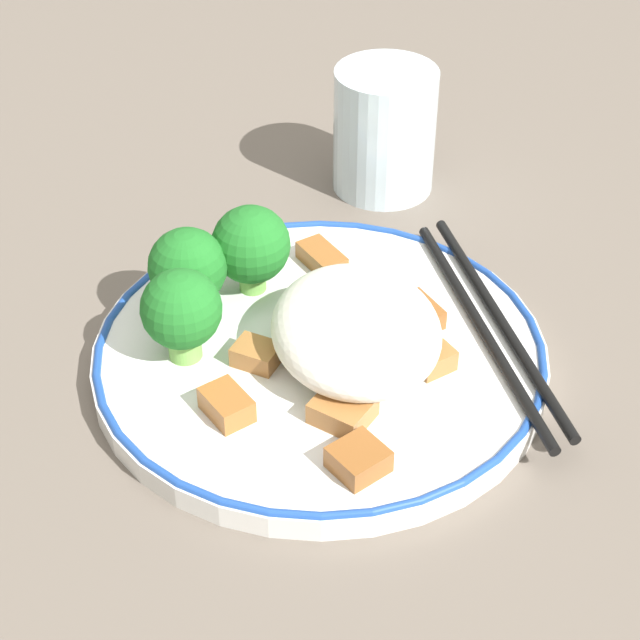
{
  "coord_description": "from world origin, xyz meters",
  "views": [
    {
      "loc": [
        0.46,
        -0.09,
        0.41
      ],
      "look_at": [
        0.0,
        0.0,
        0.03
      ],
      "focal_mm": 60.0,
      "sensor_mm": 36.0,
      "label": 1
    }
  ],
  "objects_px": {
    "broccoli_back_left": "(251,246)",
    "broccoli_back_center": "(188,267)",
    "chopsticks": "(492,326)",
    "plate": "(320,354)",
    "drinking_glass": "(384,130)",
    "broccoli_back_right": "(181,311)"
  },
  "relations": [
    {
      "from": "broccoli_back_left",
      "to": "broccoli_back_center",
      "type": "bearing_deg",
      "value": -74.33
    },
    {
      "from": "broccoli_back_right",
      "to": "drinking_glass",
      "type": "bearing_deg",
      "value": 138.14
    },
    {
      "from": "broccoli_back_left",
      "to": "drinking_glass",
      "type": "bearing_deg",
      "value": 137.48
    },
    {
      "from": "broccoli_back_center",
      "to": "chopsticks",
      "type": "bearing_deg",
      "value": 71.36
    },
    {
      "from": "broccoli_back_left",
      "to": "broccoli_back_right",
      "type": "height_order",
      "value": "same"
    },
    {
      "from": "broccoli_back_left",
      "to": "chopsticks",
      "type": "xyz_separation_m",
      "value": [
        0.07,
        0.13,
        -0.03
      ]
    },
    {
      "from": "broccoli_back_left",
      "to": "broccoli_back_center",
      "type": "xyz_separation_m",
      "value": [
        0.01,
        -0.04,
        -0.0
      ]
    },
    {
      "from": "broccoli_back_left",
      "to": "broccoli_back_center",
      "type": "distance_m",
      "value": 0.04
    },
    {
      "from": "broccoli_back_left",
      "to": "broccoli_back_right",
      "type": "bearing_deg",
      "value": -40.32
    },
    {
      "from": "chopsticks",
      "to": "drinking_glass",
      "type": "bearing_deg",
      "value": -174.85
    },
    {
      "from": "plate",
      "to": "chopsticks",
      "type": "bearing_deg",
      "value": 87.07
    },
    {
      "from": "broccoli_back_center",
      "to": "chopsticks",
      "type": "distance_m",
      "value": 0.18
    },
    {
      "from": "plate",
      "to": "broccoli_back_center",
      "type": "bearing_deg",
      "value": -127.29
    },
    {
      "from": "drinking_glass",
      "to": "broccoli_back_left",
      "type": "bearing_deg",
      "value": -42.52
    },
    {
      "from": "plate",
      "to": "chopsticks",
      "type": "height_order",
      "value": "chopsticks"
    },
    {
      "from": "broccoli_back_center",
      "to": "broccoli_back_left",
      "type": "bearing_deg",
      "value": 105.67
    },
    {
      "from": "chopsticks",
      "to": "broccoli_back_center",
      "type": "bearing_deg",
      "value": -108.64
    },
    {
      "from": "broccoli_back_right",
      "to": "drinking_glass",
      "type": "xyz_separation_m",
      "value": [
        -0.18,
        0.16,
        -0.0
      ]
    },
    {
      "from": "plate",
      "to": "drinking_glass",
      "type": "relative_size",
      "value": 2.92
    },
    {
      "from": "broccoli_back_left",
      "to": "chopsticks",
      "type": "height_order",
      "value": "broccoli_back_left"
    },
    {
      "from": "broccoli_back_center",
      "to": "broccoli_back_right",
      "type": "height_order",
      "value": "broccoli_back_right"
    },
    {
      "from": "drinking_glass",
      "to": "broccoli_back_right",
      "type": "bearing_deg",
      "value": -41.86
    }
  ]
}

